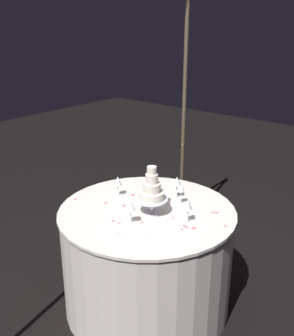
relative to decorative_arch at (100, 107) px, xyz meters
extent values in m
plane|color=black|center=(0.00, -0.43, -1.45)|extent=(12.00, 12.00, 0.00)
cylinder|color=#473D2D|center=(1.05, 0.00, -0.35)|extent=(0.04, 0.04, 2.20)
sphere|color=#F9EAB2|center=(1.04, -0.02, -1.29)|extent=(0.02, 0.02, 0.02)
sphere|color=#F9EAB2|center=(1.03, -0.01, -1.27)|extent=(0.02, 0.02, 0.02)
sphere|color=#F9EAB2|center=(1.06, 0.02, -0.77)|extent=(0.02, 0.02, 0.02)
sphere|color=#F9EAB2|center=(1.04, 0.00, -0.52)|extent=(0.02, 0.02, 0.02)
sphere|color=#F9EAB2|center=(1.05, 0.01, -1.24)|extent=(0.02, 0.02, 0.02)
cylinder|color=silver|center=(0.00, -0.43, -1.07)|extent=(1.20, 1.20, 0.77)
cylinder|color=silver|center=(0.00, -0.43, -0.67)|extent=(1.23, 1.23, 0.02)
cylinder|color=silver|center=(-0.02, -0.48, -0.66)|extent=(0.11, 0.11, 0.01)
cylinder|color=silver|center=(-0.02, -0.48, -0.61)|extent=(0.02, 0.02, 0.09)
cylinder|color=silver|center=(-0.02, -0.48, -0.56)|extent=(0.22, 0.22, 0.01)
cylinder|color=silver|center=(-0.02, -0.48, -0.53)|extent=(0.17, 0.17, 0.05)
cylinder|color=silver|center=(-0.02, -0.48, -0.47)|extent=(0.12, 0.12, 0.06)
cylinder|color=silver|center=(-0.02, -0.48, -0.41)|extent=(0.08, 0.08, 0.06)
cylinder|color=silver|center=(-0.02, -0.48, -0.35)|extent=(0.06, 0.06, 0.05)
cylinder|color=silver|center=(0.03, -0.74, -0.66)|extent=(0.06, 0.06, 0.00)
cylinder|color=silver|center=(0.03, -0.74, -0.61)|extent=(0.01, 0.01, 0.09)
cone|color=silver|center=(0.03, -0.74, -0.53)|extent=(0.06, 0.06, 0.07)
cylinder|color=silver|center=(0.23, -0.55, -0.66)|extent=(0.06, 0.06, 0.00)
cylinder|color=silver|center=(0.23, -0.55, -0.61)|extent=(0.01, 0.01, 0.10)
cone|color=silver|center=(0.23, -0.55, -0.54)|extent=(0.05, 0.05, 0.05)
cylinder|color=silver|center=(0.29, -0.47, -0.66)|extent=(0.06, 0.06, 0.00)
cylinder|color=silver|center=(0.29, -0.47, -0.61)|extent=(0.01, 0.01, 0.10)
cone|color=silver|center=(0.29, -0.47, -0.53)|extent=(0.06, 0.06, 0.06)
cylinder|color=silver|center=(0.05, -0.11, -0.66)|extent=(0.06, 0.06, 0.00)
cylinder|color=silver|center=(0.05, -0.11, -0.62)|extent=(0.01, 0.01, 0.08)
cone|color=silver|center=(0.05, -0.11, -0.54)|extent=(0.06, 0.06, 0.07)
cylinder|color=silver|center=(-0.22, -0.47, -0.66)|extent=(0.06, 0.06, 0.00)
cylinder|color=silver|center=(-0.22, -0.47, -0.61)|extent=(0.01, 0.01, 0.09)
cone|color=silver|center=(-0.22, -0.47, -0.54)|extent=(0.07, 0.07, 0.06)
cube|color=silver|center=(-0.33, -0.58, -0.66)|extent=(0.11, 0.21, 0.01)
cube|color=white|center=(-0.39, -0.45, -0.66)|extent=(0.05, 0.09, 0.01)
ellipsoid|color=#EA6B84|center=(0.10, -0.42, -0.66)|extent=(0.03, 0.03, 0.00)
ellipsoid|color=#EA6B84|center=(-0.16, -0.51, -0.66)|extent=(0.04, 0.03, 0.00)
ellipsoid|color=#EA6B84|center=(0.12, -0.42, -0.66)|extent=(0.04, 0.04, 0.00)
ellipsoid|color=#EA6B84|center=(0.09, -0.31, -0.66)|extent=(0.04, 0.04, 0.00)
ellipsoid|color=#EA6B84|center=(0.13, -0.19, -0.66)|extent=(0.04, 0.03, 0.00)
ellipsoid|color=#EA6B84|center=(-0.20, 0.09, -0.66)|extent=(0.02, 0.03, 0.00)
ellipsoid|color=#EA6B84|center=(0.09, -0.36, -0.66)|extent=(0.03, 0.03, 0.00)
ellipsoid|color=#EA6B84|center=(-0.06, -0.26, -0.66)|extent=(0.04, 0.04, 0.00)
ellipsoid|color=#EA6B84|center=(-0.03, -0.76, -0.66)|extent=(0.04, 0.03, 0.00)
ellipsoid|color=#EA6B84|center=(-0.10, -0.13, -0.66)|extent=(0.03, 0.02, 0.00)
ellipsoid|color=#EA6B84|center=(-0.01, -0.82, -0.66)|extent=(0.04, 0.03, 0.00)
ellipsoid|color=#EA6B84|center=(0.06, -0.32, -0.66)|extent=(0.04, 0.03, 0.00)
ellipsoid|color=#EA6B84|center=(0.14, -0.96, -0.66)|extent=(0.03, 0.03, 0.00)
ellipsoid|color=#EA6B84|center=(0.25, -0.79, -0.66)|extent=(0.02, 0.03, 0.00)
ellipsoid|color=#EA6B84|center=(-0.27, -0.36, -0.66)|extent=(0.03, 0.04, 0.00)
ellipsoid|color=#EA6B84|center=(0.01, -0.64, -0.66)|extent=(0.03, 0.03, 0.00)
ellipsoid|color=#EA6B84|center=(-0.07, -0.77, -0.66)|extent=(0.03, 0.03, 0.00)
ellipsoid|color=#EA6B84|center=(-0.26, -0.41, -0.66)|extent=(0.03, 0.03, 0.00)
ellipsoid|color=#EA6B84|center=(-0.03, -0.78, -0.66)|extent=(0.02, 0.03, 0.00)
ellipsoid|color=#EA6B84|center=(0.26, -0.82, -0.66)|extent=(0.04, 0.04, 0.00)
camera|label=1|loc=(-1.92, -2.00, 0.58)|focal=42.71mm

